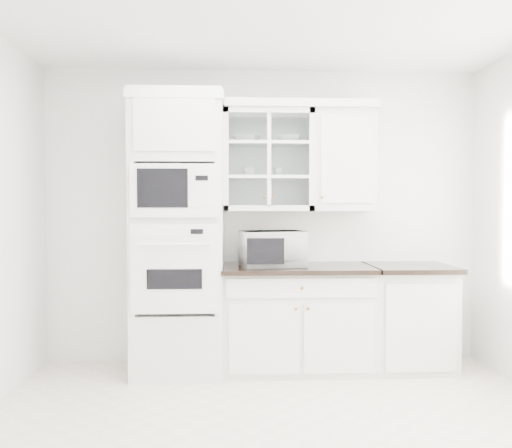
{
  "coord_description": "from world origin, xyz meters",
  "views": [
    {
      "loc": [
        -0.27,
        -2.91,
        1.44
      ],
      "look_at": [
        -0.1,
        1.05,
        1.3
      ],
      "focal_mm": 35.0,
      "sensor_mm": 36.0,
      "label": 1
    }
  ],
  "objects": [
    {
      "name": "ground",
      "position": [
        0.0,
        0.0,
        0.01
      ],
      "size": [
        4.0,
        3.5,
        0.01
      ],
      "primitive_type": "cube",
      "color": "beige",
      "rests_on": "ground"
    },
    {
      "name": "room_shell",
      "position": [
        0.0,
        0.43,
        1.78
      ],
      "size": [
        4.0,
        3.5,
        2.7
      ],
      "color": "white",
      "rests_on": "ground"
    },
    {
      "name": "oven_column",
      "position": [
        -0.75,
        1.42,
        1.2
      ],
      "size": [
        0.76,
        0.68,
        2.4
      ],
      "color": "silver",
      "rests_on": "ground"
    },
    {
      "name": "base_cabinet_run",
      "position": [
        0.28,
        1.45,
        0.46
      ],
      "size": [
        1.32,
        0.67,
        0.92
      ],
      "color": "silver",
      "rests_on": "ground"
    },
    {
      "name": "extra_base_cabinet",
      "position": [
        1.28,
        1.45,
        0.46
      ],
      "size": [
        0.72,
        0.67,
        0.92
      ],
      "color": "silver",
      "rests_on": "ground"
    },
    {
      "name": "upper_cabinet_glass",
      "position": [
        0.03,
        1.58,
        1.85
      ],
      "size": [
        0.8,
        0.33,
        0.9
      ],
      "color": "silver",
      "rests_on": "room_shell"
    },
    {
      "name": "upper_cabinet_solid",
      "position": [
        0.71,
        1.58,
        1.85
      ],
      "size": [
        0.55,
        0.33,
        0.9
      ],
      "primitive_type": "cube",
      "color": "silver",
      "rests_on": "room_shell"
    },
    {
      "name": "crown_molding",
      "position": [
        -0.07,
        1.56,
        2.33
      ],
      "size": [
        2.14,
        0.38,
        0.07
      ],
      "primitive_type": "cube",
      "color": "white",
      "rests_on": "room_shell"
    },
    {
      "name": "countertop_microwave",
      "position": [
        0.05,
        1.41,
        1.07
      ],
      "size": [
        0.6,
        0.53,
        0.31
      ],
      "primitive_type": "imported",
      "rotation": [
        0.0,
        0.0,
        3.32
      ],
      "color": "white",
      "rests_on": "base_cabinet_run"
    },
    {
      "name": "bowl_a",
      "position": [
        -0.16,
        1.57,
        2.04
      ],
      "size": [
        0.29,
        0.29,
        0.06
      ],
      "primitive_type": "imported",
      "rotation": [
        0.0,
        0.0,
        -0.23
      ],
      "color": "white",
      "rests_on": "upper_cabinet_glass"
    },
    {
      "name": "bowl_b",
      "position": [
        0.22,
        1.58,
        2.04
      ],
      "size": [
        0.27,
        0.27,
        0.07
      ],
      "primitive_type": "imported",
      "rotation": [
        0.0,
        0.0,
        0.32
      ],
      "color": "white",
      "rests_on": "upper_cabinet_glass"
    },
    {
      "name": "cup_a",
      "position": [
        -0.14,
        1.6,
        1.75
      ],
      "size": [
        0.12,
        0.12,
        0.08
      ],
      "primitive_type": "imported",
      "rotation": [
        0.0,
        0.0,
        0.11
      ],
      "color": "white",
      "rests_on": "upper_cabinet_glass"
    },
    {
      "name": "cup_b",
      "position": [
        0.12,
        1.57,
        1.75
      ],
      "size": [
        0.09,
        0.09,
        0.08
      ],
      "primitive_type": "imported",
      "rotation": [
        0.0,
        0.0,
        -0.08
      ],
      "color": "white",
      "rests_on": "upper_cabinet_glass"
    }
  ]
}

